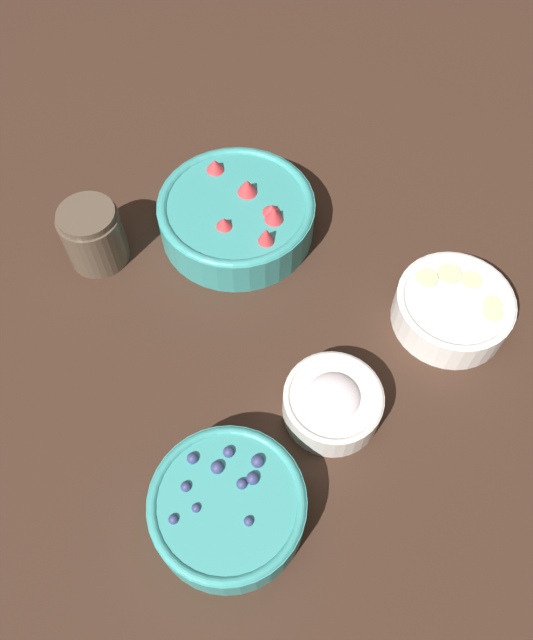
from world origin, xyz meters
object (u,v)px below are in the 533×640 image
bowl_strawberries (237,214)px  bowl_cream (333,402)px  bowl_bananas (453,307)px  jar_chocolate (94,237)px  bowl_blueberries (228,506)px

bowl_strawberries → bowl_cream: bearing=-43.6°
bowl_bananas → jar_chocolate: (-0.50, -0.10, 0.01)m
bowl_strawberries → bowl_bananas: 0.34m
bowl_blueberries → bowl_cream: 0.18m
bowl_bananas → bowl_blueberries: bearing=-114.5°
bowl_cream → jar_chocolate: bearing=166.3°
bowl_cream → jar_chocolate: (-0.40, 0.10, 0.01)m
bowl_strawberries → bowl_bananas: size_ratio=1.46×
bowl_strawberries → bowl_cream: 0.32m
bowl_strawberries → bowl_bananas: (0.33, -0.03, -0.01)m
bowl_bananas → bowl_cream: (-0.10, -0.19, -0.00)m
bowl_blueberries → bowl_cream: bowl_blueberries is taller
jar_chocolate → bowl_bananas: bearing=10.8°
bowl_cream → jar_chocolate: size_ratio=1.31×
bowl_bananas → jar_chocolate: size_ratio=1.67×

